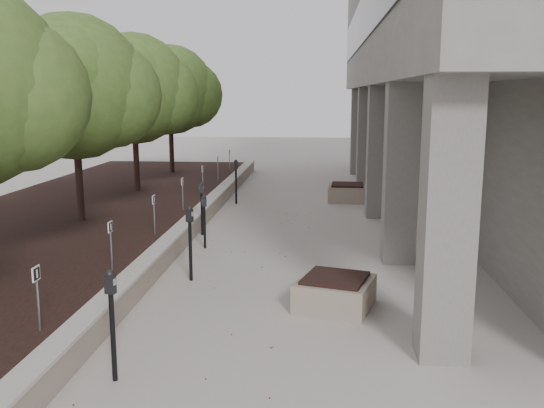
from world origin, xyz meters
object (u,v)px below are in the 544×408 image
(parking_meter_1, at_px, (112,326))
(parking_meter_4, at_px, (202,209))
(planter_front, at_px, (335,292))
(crabapple_tree_5, at_px, (170,109))
(planter_back, at_px, (347,192))
(crabapple_tree_3, at_px, (75,118))
(parking_meter_2, at_px, (190,244))
(parking_meter_5, at_px, (236,182))
(parking_meter_3, at_px, (205,222))
(crabapple_tree_4, at_px, (134,112))

(parking_meter_1, relative_size, parking_meter_4, 1.06)
(planter_front, bearing_deg, parking_meter_4, 123.04)
(crabapple_tree_5, relative_size, planter_back, 4.12)
(planter_front, xyz_separation_m, planter_back, (0.68, 10.82, 0.02))
(parking_meter_1, height_order, parking_meter_4, parking_meter_1)
(crabapple_tree_3, distance_m, parking_meter_2, 5.88)
(crabapple_tree_3, height_order, parking_meter_4, crabapple_tree_3)
(parking_meter_1, height_order, parking_meter_5, parking_meter_5)
(parking_meter_2, distance_m, parking_meter_3, 2.56)
(parking_meter_4, bearing_deg, crabapple_tree_5, 92.90)
(parking_meter_5, bearing_deg, parking_meter_4, -107.29)
(parking_meter_3, bearing_deg, parking_meter_1, -108.59)
(parking_meter_2, xyz_separation_m, planter_back, (3.57, 9.47, -0.46))
(crabapple_tree_4, height_order, parking_meter_5, crabapple_tree_4)
(parking_meter_3, xyz_separation_m, planter_back, (3.78, 6.92, -0.36))
(parking_meter_3, xyz_separation_m, parking_meter_4, (-0.34, 1.39, 0.06))
(crabapple_tree_4, height_order, parking_meter_4, crabapple_tree_4)
(crabapple_tree_4, height_order, parking_meter_2, crabapple_tree_4)
(parking_meter_2, bearing_deg, planter_front, -6.05)
(crabapple_tree_4, bearing_deg, crabapple_tree_5, 90.00)
(crabapple_tree_5, bearing_deg, planter_back, -30.27)
(parking_meter_4, xyz_separation_m, parking_meter_5, (0.27, 4.65, 0.05))
(parking_meter_2, bearing_deg, parking_meter_4, 116.97)
(parking_meter_5, xyz_separation_m, planter_back, (3.86, 0.88, -0.46))
(parking_meter_2, bearing_deg, parking_meter_1, -72.08)
(crabapple_tree_5, distance_m, parking_meter_3, 12.06)
(crabapple_tree_4, bearing_deg, parking_meter_2, -66.45)
(crabapple_tree_3, xyz_separation_m, parking_meter_4, (3.28, 0.15, -2.40))
(parking_meter_1, xyz_separation_m, planter_back, (3.65, 13.80, -0.46))
(crabapple_tree_3, bearing_deg, crabapple_tree_4, 90.00)
(parking_meter_4, relative_size, parking_meter_5, 0.94)
(crabapple_tree_4, relative_size, crabapple_tree_5, 1.00)
(planter_back, bearing_deg, parking_meter_3, -118.65)
(crabapple_tree_5, distance_m, parking_meter_2, 14.51)
(crabapple_tree_3, relative_size, crabapple_tree_5, 1.00)
(crabapple_tree_3, bearing_deg, parking_meter_4, 2.54)
(crabapple_tree_4, height_order, parking_meter_1, crabapple_tree_4)
(parking_meter_5, xyz_separation_m, planter_front, (3.17, -9.94, -0.48))
(parking_meter_5, bearing_deg, crabapple_tree_3, -140.49)
(crabapple_tree_5, xyz_separation_m, parking_meter_4, (3.28, -9.85, -2.40))
(crabapple_tree_4, xyz_separation_m, parking_meter_5, (3.55, -0.20, -2.35))
(parking_meter_2, relative_size, planter_back, 1.17)
(parking_meter_3, relative_size, parking_meter_4, 0.92)
(parking_meter_2, distance_m, parking_meter_4, 3.98)
(crabapple_tree_5, height_order, parking_meter_2, crabapple_tree_5)
(crabapple_tree_5, bearing_deg, crabapple_tree_4, -90.00)
(crabapple_tree_3, xyz_separation_m, planter_back, (7.40, 5.68, -2.81))
(crabapple_tree_5, height_order, parking_meter_3, crabapple_tree_5)
(crabapple_tree_4, distance_m, parking_meter_3, 7.62)
(crabapple_tree_3, distance_m, parking_meter_5, 6.41)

